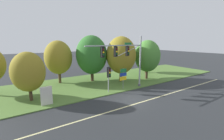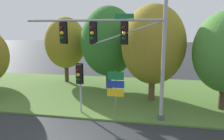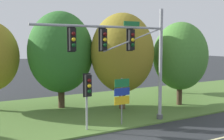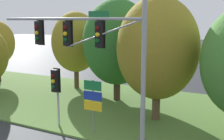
# 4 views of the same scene
# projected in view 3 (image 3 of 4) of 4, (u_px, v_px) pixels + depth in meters

# --- Properties ---
(grass_verge) EXTENTS (48.00, 11.50, 0.10)m
(grass_verge) POSITION_uv_depth(u_px,v_px,m) (74.00, 110.00, 20.86)
(grass_verge) COLOR #517533
(grass_verge) RESTS_ON ground
(traffic_signal_mast) EXTENTS (8.48, 0.49, 7.09)m
(traffic_signal_mast) POSITION_uv_depth(u_px,v_px,m) (126.00, 50.00, 16.59)
(traffic_signal_mast) COLOR #9EA0A5
(traffic_signal_mast) RESTS_ON grass_verge
(pedestrian_signal_near_kerb) EXTENTS (0.46, 0.55, 3.25)m
(pedestrian_signal_near_kerb) POSITION_uv_depth(u_px,v_px,m) (88.00, 89.00, 15.67)
(pedestrian_signal_near_kerb) COLOR #9EA0A5
(pedestrian_signal_near_kerb) RESTS_ON grass_verge
(route_sign_post) EXTENTS (1.08, 0.08, 2.84)m
(route_sign_post) POSITION_uv_depth(u_px,v_px,m) (122.00, 95.00, 16.93)
(route_sign_post) COLOR slate
(route_sign_post) RESTS_ON grass_verge
(tree_mid_verge) EXTENTS (4.90, 4.90, 7.31)m
(tree_mid_verge) POSITION_uv_depth(u_px,v_px,m) (61.00, 52.00, 21.14)
(tree_mid_verge) COLOR #423021
(tree_mid_verge) RESTS_ON grass_verge
(tree_tall_centre) EXTENTS (4.69, 4.69, 7.15)m
(tree_tall_centre) POSITION_uv_depth(u_px,v_px,m) (122.00, 53.00, 20.82)
(tree_tall_centre) COLOR brown
(tree_tall_centre) RESTS_ON grass_verge
(tree_right_far) EXTENTS (4.28, 4.28, 6.59)m
(tree_right_far) POSITION_uv_depth(u_px,v_px,m) (180.00, 56.00, 22.20)
(tree_right_far) COLOR #423021
(tree_right_far) RESTS_ON grass_verge
(tree_furthest_back) EXTENTS (3.33, 3.33, 5.36)m
(tree_furthest_back) POSITION_uv_depth(u_px,v_px,m) (181.00, 60.00, 27.37)
(tree_furthest_back) COLOR #4C3823
(tree_furthest_back) RESTS_ON grass_verge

